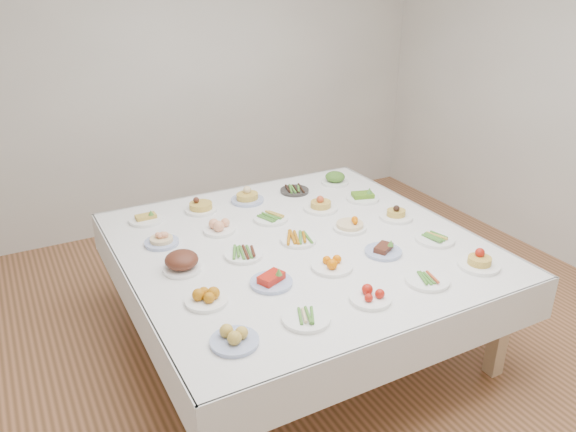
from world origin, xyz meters
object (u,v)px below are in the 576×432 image
dish_12 (298,238)px  dish_24 (335,177)px  display_table (299,251)px  dish_0 (234,337)px

dish_12 → dish_24: size_ratio=1.16×
dish_12 → dish_24: (0.79, 0.79, 0.03)m
display_table → dish_0: (-0.80, -0.79, 0.11)m
dish_0 → dish_24: 2.25m
dish_12 → dish_24: 1.12m
dish_0 → dish_24: (1.59, 1.59, 0.01)m
display_table → dish_24: 1.13m
dish_12 → dish_24: dish_24 is taller
display_table → dish_0: dish_0 is taller
display_table → dish_0: 1.13m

